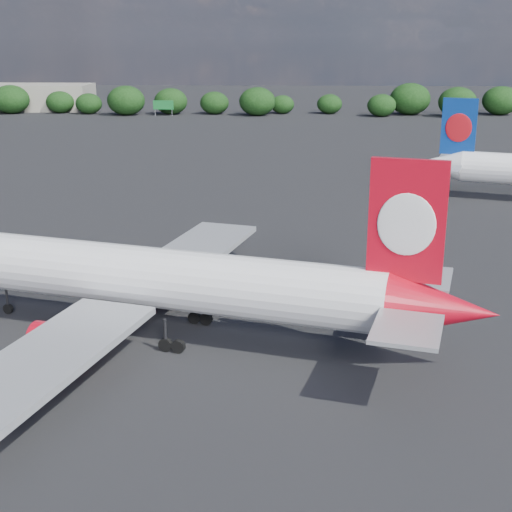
{
  "coord_description": "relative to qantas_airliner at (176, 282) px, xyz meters",
  "views": [
    {
      "loc": [
        17.95,
        -35.91,
        22.91
      ],
      "look_at": [
        16.0,
        12.0,
        8.0
      ],
      "focal_mm": 50.0,
      "sensor_mm": 36.0,
      "label": 1
    }
  ],
  "objects": [
    {
      "name": "terminal_building",
      "position": [
        -74.59,
        176.0,
        -0.59
      ],
      "size": [
        42.0,
        16.0,
        8.0
      ],
      "color": "gray",
      "rests_on": "ground"
    },
    {
      "name": "qantas_airliner",
      "position": [
        0.0,
        0.0,
        0.0
      ],
      "size": [
        45.55,
        43.65,
        15.07
      ],
      "color": "white",
      "rests_on": "ground"
    },
    {
      "name": "ground",
      "position": [
        -9.59,
        44.0,
        -4.59
      ],
      "size": [
        500.0,
        500.0,
        0.0
      ],
      "primitive_type": "plane",
      "color": "black",
      "rests_on": "ground"
    },
    {
      "name": "horizon_treeline",
      "position": [
        -1.77,
        164.28,
        -0.56
      ],
      "size": [
        206.81,
        15.66,
        9.33
      ],
      "color": "black",
      "rests_on": "ground"
    },
    {
      "name": "billboard_yellow",
      "position": [
        2.41,
        166.0,
        -0.72
      ],
      "size": [
        5.0,
        0.3,
        5.5
      ],
      "color": "orange",
      "rests_on": "ground"
    },
    {
      "name": "highway_sign",
      "position": [
        -27.59,
        160.0,
        -1.46
      ],
      "size": [
        6.0,
        0.3,
        4.5
      ],
      "color": "#146428",
      "rests_on": "ground"
    }
  ]
}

